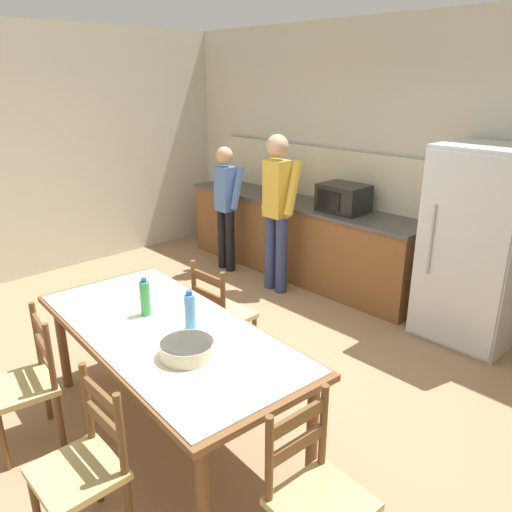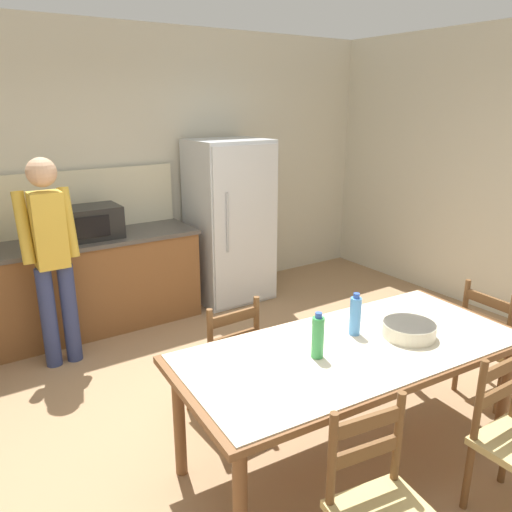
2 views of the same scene
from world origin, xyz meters
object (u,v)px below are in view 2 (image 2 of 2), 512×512
Objects in this scene: refrigerator at (230,221)px; person_at_counter at (51,253)px; chair_side_far_left at (224,360)px; bottle_near_centre at (318,337)px; chair_side_near_left at (381,512)px; microwave at (92,222)px; bottle_off_centre at (355,315)px; serving_bowl at (409,329)px; chair_head_end at (493,343)px; dining_table at (353,357)px.

refrigerator reaches higher than person_at_counter.
refrigerator is at bearing -123.54° from chair_side_far_left.
bottle_near_centre is 0.30× the size of chair_side_near_left.
chair_side_far_left is (0.28, -1.96, -0.63)m from microwave.
microwave is 2.78m from bottle_near_centre.
person_at_counter reaches higher than chair_side_far_left.
microwave is 0.29× the size of person_at_counter.
bottle_off_centre reaches higher than chair_side_far_left.
bottle_near_centre and bottle_off_centre have the same top height.
serving_bowl is 1.06m from chair_head_end.
bottle_near_centre is at bearing 176.07° from dining_table.
bottle_near_centre is 0.30× the size of chair_head_end.
refrigerator is 1.95× the size of chair_side_near_left.
microwave is (-1.49, 0.02, 0.18)m from refrigerator.
serving_bowl is (0.37, -0.10, 0.12)m from dining_table.
bottle_near_centre is (-1.05, -2.72, 0.01)m from refrigerator.
refrigerator is 2.04m from person_at_counter.
refrigerator is 1.50m from microwave.
microwave is 1.85× the size of bottle_off_centre.
chair_head_end is 3.49m from person_at_counter.
chair_side_near_left is at bearing 112.04° from chair_head_end.
microwave is 0.55× the size of chair_head_end.
bottle_off_centre is 0.98m from chair_side_far_left.
dining_table is at bearing 116.16° from chair_side_far_left.
bottle_off_centre is 0.30× the size of chair_side_near_left.
microwave reaches higher than chair_side_far_left.
serving_bowl is (-0.42, -2.84, -0.06)m from refrigerator.
refrigerator reaches higher than chair_side_near_left.
dining_table is 6.84× the size of serving_bowl.
refrigerator is at bearing 14.38° from chair_head_end.
bottle_off_centre is at bearing 126.28° from chair_side_far_left.
bottle_near_centre reaches higher than dining_table.
chair_side_near_left is (-0.26, -0.76, -0.46)m from bottle_near_centre.
refrigerator is 6.56× the size of bottle_off_centre.
bottle_off_centre reaches higher than dining_table.
dining_table is at bearing -106.08° from refrigerator.
chair_side_near_left is at bearing -110.75° from refrigerator.
chair_side_far_left is at bearing -122.00° from refrigerator.
refrigerator is at bearing 73.92° from dining_table.
microwave is 3.57m from chair_head_end.
serving_bowl is at bearing -14.85° from dining_table.
refrigerator reaches higher than bottle_off_centre.
bottle_off_centre is at bearing 140.30° from serving_bowl.
refrigerator reaches higher than chair_head_end.
chair_side_far_left is at bearing -81.99° from microwave.
bottle_near_centre reaches higher than serving_bowl.
refrigerator is at bearing 81.52° from serving_bowl.
refrigerator is 3.74m from chair_side_near_left.
chair_side_far_left is (-0.54, 0.69, -0.46)m from bottle_off_centre.
dining_table is at bearing 89.19° from chair_head_end.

